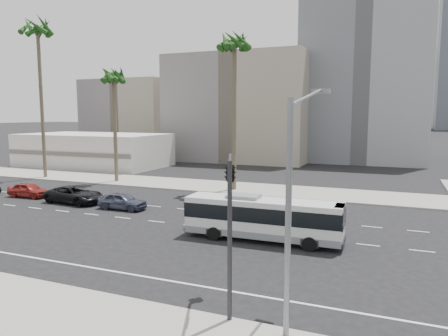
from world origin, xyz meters
The scene contains 17 objects.
ground centered at (0.00, 0.00, 0.00)m, with size 700.00×700.00×0.00m, color black.
sidewalk_north centered at (0.00, 15.50, 0.07)m, with size 120.00×7.00×0.15m, color gray.
sidewalk_south centered at (0.00, -15.50, 0.07)m, with size 120.00×7.00×0.15m, color gray.
commercial_low centered at (-30.00, 25.99, 2.50)m, with size 22.00×12.16×5.00m.
midrise_beige_west centered at (-12.00, 45.00, 9.00)m, with size 24.00×18.00×18.00m, color gray.
midrise_gray_center centered at (8.00, 52.00, 13.00)m, with size 20.00×20.00×26.00m, color slate.
midrise_beige_far centered at (-38.00, 50.00, 7.50)m, with size 18.00×16.00×15.00m, color gray.
civic_tower centered at (-2.00, 250.00, 38.83)m, with size 42.00×42.00×129.00m.
city_bus centered at (5.72, -1.50, 1.50)m, with size 9.99×2.44×2.86m.
car_a centered at (-7.82, 2.50, 0.72)m, with size 4.23×1.70×1.44m, color #373D50.
car_b centered at (-13.32, 2.98, 0.78)m, with size 5.60×2.58×1.56m, color black.
car_c centered at (-19.38, 3.46, 0.72)m, with size 4.21×1.69×1.43m, color maroon.
streetlight_corner centered at (10.03, -12.07, 5.05)m, with size 0.80×4.20×8.97m.
traffic_signal centered at (6.63, -9.43, 5.23)m, with size 2.88×4.01×6.27m.
palm_near centered at (-2.22, 14.29, 14.76)m, with size 4.84×4.84×16.29m.
palm_mid centered at (-17.12, 14.25, 12.03)m, with size 4.32×4.32×13.37m.
palm_far centered at (-27.46, 13.55, 17.77)m, with size 5.70×5.70×19.56m.
Camera 1 is at (13.25, -26.32, 7.93)m, focal length 33.62 mm.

